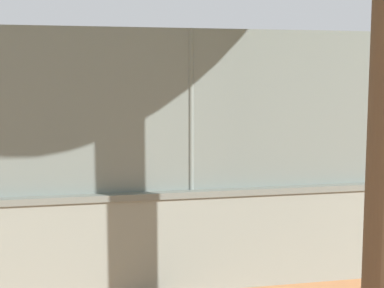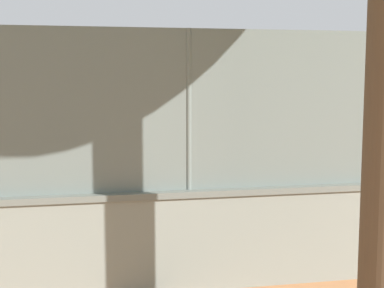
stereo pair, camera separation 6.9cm
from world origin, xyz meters
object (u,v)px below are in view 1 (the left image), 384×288
object	(u,v)px
player_foreground_swinging	(83,145)
sports_ball	(236,156)
spare_ball_by_wall	(325,245)
player_crossing_court	(253,146)
player_baseline_waiting	(18,140)

from	to	relation	value
player_foreground_swinging	sports_ball	world-z (taller)	player_foreground_swinging
player_foreground_swinging	spare_ball_by_wall	size ratio (longest dim) A/B	14.43
player_foreground_swinging	player_crossing_court	bearing A→B (deg)	162.06
player_foreground_swinging	sports_ball	xyz separation A→B (m)	(-3.40, 3.62, 0.10)
player_crossing_court	player_foreground_swinging	size ratio (longest dim) A/B	1.06
player_crossing_court	sports_ball	distance (m)	2.42
player_crossing_court	spare_ball_by_wall	xyz separation A→B (m)	(0.65, 6.03, -0.87)
player_crossing_court	spare_ball_by_wall	size ratio (longest dim) A/B	15.23
player_crossing_court	player_baseline_waiting	world-z (taller)	player_crossing_court
sports_ball	spare_ball_by_wall	size ratio (longest dim) A/B	0.65
spare_ball_by_wall	player_foreground_swinging	bearing A→B (deg)	-62.94
player_crossing_court	spare_ball_by_wall	bearing A→B (deg)	83.86
player_crossing_court	spare_ball_by_wall	distance (m)	6.13
player_baseline_waiting	player_foreground_swinging	world-z (taller)	player_foreground_swinging
sports_ball	spare_ball_by_wall	world-z (taller)	sports_ball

